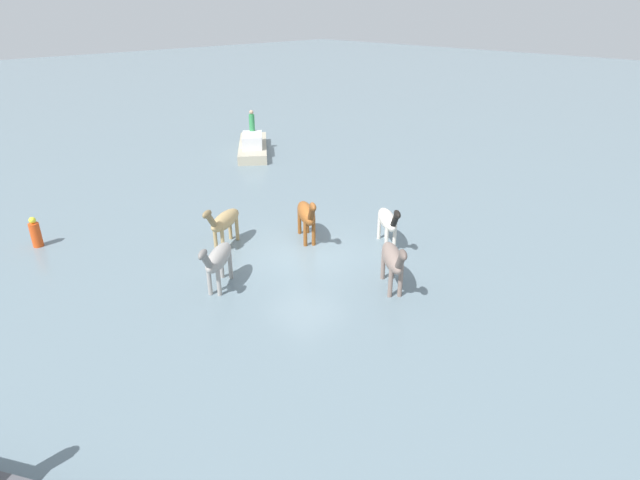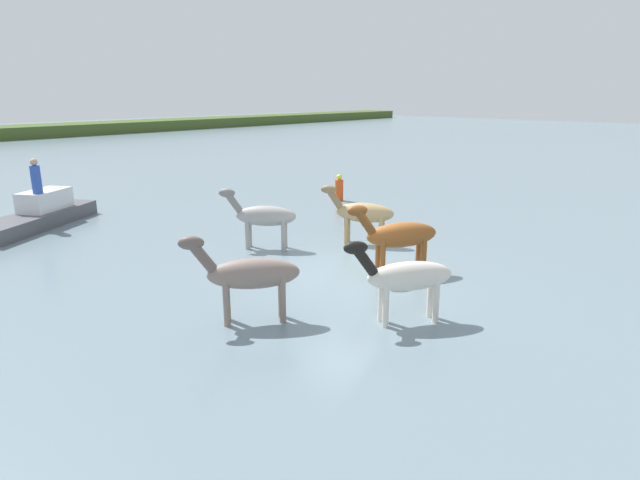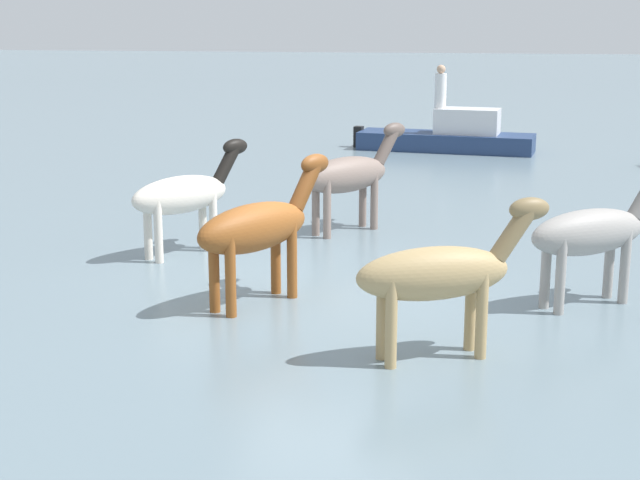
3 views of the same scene
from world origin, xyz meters
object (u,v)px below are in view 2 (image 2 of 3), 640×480
Objects in this scene: horse_dark_mare at (406,277)px; person_boatman_standing at (36,178)px; boat_launch_far at (37,218)px; horse_lead at (399,235)px; buoy_channel_marker at (339,189)px; horse_chestnut_trailing at (362,213)px; horse_rear_stallion at (249,274)px; horse_gray_outer at (263,216)px.

horse_dark_mare is 13.76m from person_boatman_standing.
horse_lead is at bearing -101.68° from boat_launch_far.
horse_dark_mare is 1.79× the size of buoy_channel_marker.
horse_chestnut_trailing is at bearing -97.50° from horse_dark_mare.
horse_rear_stallion is (-2.07, 2.34, 0.04)m from horse_dark_mare.
horse_chestnut_trailing is at bearing -92.62° from horse_lead.
horse_dark_mare is 0.98× the size of horse_gray_outer.
horse_lead is at bearing 119.59° from horse_chestnut_trailing.
horse_gray_outer is (1.71, 6.10, 0.02)m from horse_dark_mare.
person_boatman_standing is (-4.08, 11.87, 0.71)m from horse_lead.
horse_dark_mare is at bearing 128.29° from horse_gray_outer.
horse_dark_mare is 3.13m from horse_rear_stallion.
person_boatman_standing is at bearing -46.53° from horse_dark_mare.
horse_lead is 1.09× the size of horse_rear_stallion.
horse_gray_outer is 5.33m from horse_rear_stallion.
horse_chestnut_trailing is 0.44× the size of boat_launch_far.
horse_dark_mare is 1.71× the size of person_boatman_standing.
horse_lead is 1.90× the size of person_boatman_standing.
horse_lead reaches higher than horse_gray_outer.
horse_dark_mare is 14.04m from boat_launch_far.
horse_lead reaches higher than horse_chestnut_trailing.
horse_chestnut_trailing is 3.01m from horse_gray_outer.
horse_lead is at bearing -147.84° from horse_rear_stallion.
horse_gray_outer is 1.74× the size of person_boatman_standing.
horse_rear_stallion is 11.60m from boat_launch_far.
horse_chestnut_trailing is 6.41m from horse_rear_stallion.
buoy_channel_marker is (8.83, 9.12, -0.46)m from horse_dark_mare.
person_boatman_standing reaches higher than horse_rear_stallion.
horse_rear_stallion is 11.32m from person_boatman_standing.
boat_launch_far is at bearing -46.50° from horse_dark_mare.
horse_lead is 2.96m from horse_dark_mare.
horse_dark_mare is 6.33m from horse_gray_outer.
horse_dark_mare is 0.99× the size of horse_rear_stallion.
buoy_channel_marker is at bearing -54.82° from boat_launch_far.
horse_rear_stallion is at bearing -122.03° from boat_launch_far.
boat_launch_far is at bearing -39.49° from horse_lead.
person_boatman_standing is at bearing 156.80° from buoy_channel_marker.
person_boatman_standing reaches higher than horse_lead.
horse_chestnut_trailing reaches higher than horse_dark_mare.
buoy_channel_marker is (6.46, 7.35, -0.53)m from horse_lead.
horse_chestnut_trailing is at bearing -89.49° from boat_launch_far.
horse_gray_outer reaches higher than horse_dark_mare.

